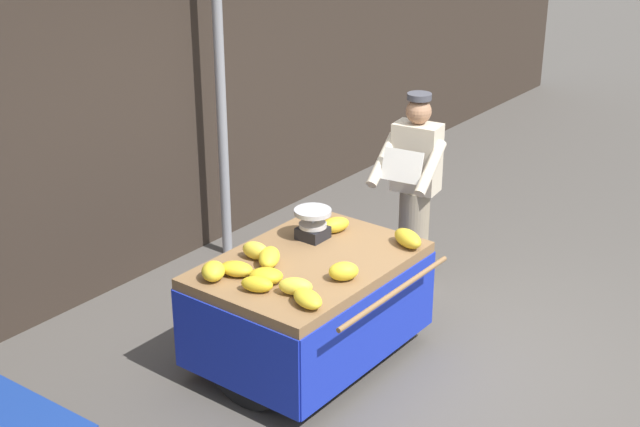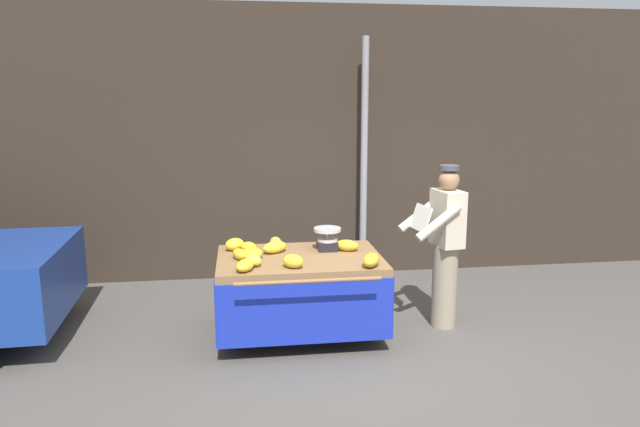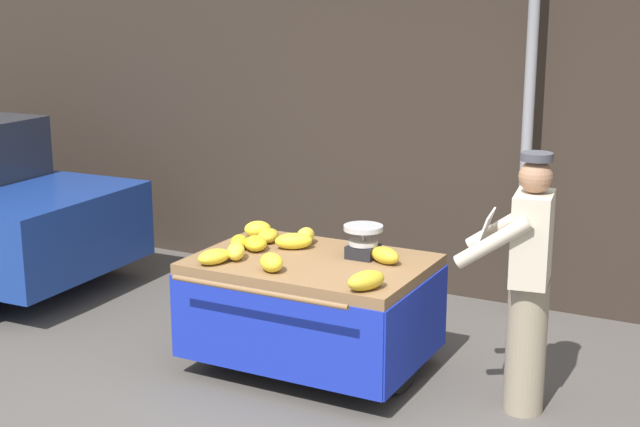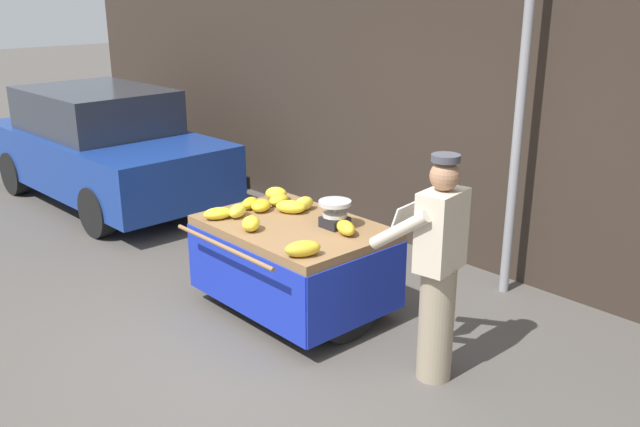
{
  "view_description": "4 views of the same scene",
  "coord_description": "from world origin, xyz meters",
  "px_view_note": "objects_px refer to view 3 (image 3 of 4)",
  "views": [
    {
      "loc": [
        -5.07,
        -2.98,
        3.66
      ],
      "look_at": [
        -0.34,
        0.65,
        1.14
      ],
      "focal_mm": 50.97,
      "sensor_mm": 36.0,
      "label": 1
    },
    {
      "loc": [
        -1.06,
        -4.91,
        2.4
      ],
      "look_at": [
        -0.27,
        0.78,
        1.24
      ],
      "focal_mm": 32.63,
      "sensor_mm": 36.0,
      "label": 2
    },
    {
      "loc": [
        2.4,
        -4.78,
        2.68
      ],
      "look_at": [
        -0.38,
        0.55,
        1.2
      ],
      "focal_mm": 50.97,
      "sensor_mm": 36.0,
      "label": 3
    },
    {
      "loc": [
        3.82,
        -2.98,
        2.8
      ],
      "look_at": [
        -0.04,
        0.53,
        1.06
      ],
      "focal_mm": 38.56,
      "sensor_mm": 36.0,
      "label": 4
    }
  ],
  "objects_px": {
    "banana_bunch_8": "(268,236)",
    "banana_bunch_10": "(256,243)",
    "banana_cart": "(311,289)",
    "banana_bunch_7": "(214,257)",
    "street_pole": "(527,133)",
    "weighing_scale": "(363,241)",
    "banana_bunch_2": "(239,242)",
    "vendor_person": "(527,283)",
    "banana_bunch_1": "(258,229)",
    "banana_bunch_9": "(236,251)",
    "banana_bunch_4": "(366,280)",
    "banana_bunch_5": "(272,262)",
    "banana_bunch_0": "(294,241)",
    "banana_bunch_6": "(305,236)",
    "banana_bunch_3": "(385,255)"
  },
  "relations": [
    {
      "from": "banana_bunch_1",
      "to": "banana_bunch_10",
      "type": "xyz_separation_m",
      "value": [
        0.18,
        -0.32,
        -0.01
      ]
    },
    {
      "from": "banana_bunch_8",
      "to": "weighing_scale",
      "type": "bearing_deg",
      "value": -2.78
    },
    {
      "from": "banana_bunch_2",
      "to": "vendor_person",
      "type": "xyz_separation_m",
      "value": [
        2.11,
        0.09,
        -0.02
      ]
    },
    {
      "from": "banana_bunch_9",
      "to": "banana_bunch_8",
      "type": "bearing_deg",
      "value": 93.46
    },
    {
      "from": "banana_bunch_2",
      "to": "weighing_scale",
      "type": "bearing_deg",
      "value": 14.32
    },
    {
      "from": "banana_bunch_5",
      "to": "vendor_person",
      "type": "height_order",
      "value": "vendor_person"
    },
    {
      "from": "vendor_person",
      "to": "banana_bunch_10",
      "type": "bearing_deg",
      "value": -178.27
    },
    {
      "from": "street_pole",
      "to": "vendor_person",
      "type": "bearing_deg",
      "value": -73.85
    },
    {
      "from": "banana_bunch_4",
      "to": "banana_bunch_9",
      "type": "relative_size",
      "value": 1.24
    },
    {
      "from": "banana_bunch_6",
      "to": "vendor_person",
      "type": "xyz_separation_m",
      "value": [
        1.74,
        -0.25,
        -0.03
      ]
    },
    {
      "from": "banana_bunch_0",
      "to": "banana_bunch_2",
      "type": "bearing_deg",
      "value": -151.15
    },
    {
      "from": "banana_cart",
      "to": "banana_bunch_2",
      "type": "relative_size",
      "value": 7.49
    },
    {
      "from": "vendor_person",
      "to": "banana_cart",
      "type": "bearing_deg",
      "value": -177.52
    },
    {
      "from": "banana_bunch_1",
      "to": "banana_bunch_2",
      "type": "xyz_separation_m",
      "value": [
        0.05,
        -0.35,
        -0.01
      ]
    },
    {
      "from": "banana_cart",
      "to": "banana_bunch_2",
      "type": "height_order",
      "value": "banana_bunch_2"
    },
    {
      "from": "banana_bunch_10",
      "to": "banana_bunch_6",
      "type": "bearing_deg",
      "value": 51.42
    },
    {
      "from": "banana_bunch_8",
      "to": "banana_bunch_10",
      "type": "relative_size",
      "value": 1.03
    },
    {
      "from": "street_pole",
      "to": "banana_bunch_10",
      "type": "bearing_deg",
      "value": -129.92
    },
    {
      "from": "banana_bunch_1",
      "to": "banana_bunch_9",
      "type": "relative_size",
      "value": 0.9
    },
    {
      "from": "banana_bunch_1",
      "to": "banana_bunch_6",
      "type": "height_order",
      "value": "same"
    },
    {
      "from": "banana_bunch_5",
      "to": "street_pole",
      "type": "bearing_deg",
      "value": 62.5
    },
    {
      "from": "banana_bunch_0",
      "to": "banana_bunch_7",
      "type": "relative_size",
      "value": 1.09
    },
    {
      "from": "banana_bunch_1",
      "to": "banana_bunch_6",
      "type": "relative_size",
      "value": 0.97
    },
    {
      "from": "banana_bunch_0",
      "to": "weighing_scale",
      "type": "bearing_deg",
      "value": 3.63
    },
    {
      "from": "banana_cart",
      "to": "banana_bunch_7",
      "type": "bearing_deg",
      "value": -142.55
    },
    {
      "from": "banana_bunch_4",
      "to": "banana_bunch_10",
      "type": "distance_m",
      "value": 1.17
    },
    {
      "from": "banana_bunch_0",
      "to": "banana_bunch_8",
      "type": "height_order",
      "value": "banana_bunch_0"
    },
    {
      "from": "banana_bunch_8",
      "to": "banana_bunch_7",
      "type": "bearing_deg",
      "value": -93.96
    },
    {
      "from": "banana_bunch_3",
      "to": "banana_bunch_10",
      "type": "height_order",
      "value": "banana_bunch_3"
    },
    {
      "from": "banana_bunch_0",
      "to": "banana_bunch_1",
      "type": "xyz_separation_m",
      "value": [
        -0.4,
        0.16,
        0.0
      ]
    },
    {
      "from": "weighing_scale",
      "to": "banana_bunch_1",
      "type": "xyz_separation_m",
      "value": [
        -0.95,
        0.12,
        -0.05
      ]
    },
    {
      "from": "banana_bunch_4",
      "to": "banana_bunch_5",
      "type": "relative_size",
      "value": 1.36
    },
    {
      "from": "street_pole",
      "to": "weighing_scale",
      "type": "bearing_deg",
      "value": -114.42
    },
    {
      "from": "banana_cart",
      "to": "vendor_person",
      "type": "xyz_separation_m",
      "value": [
        1.52,
        0.07,
        0.26
      ]
    },
    {
      "from": "banana_bunch_0",
      "to": "banana_bunch_9",
      "type": "height_order",
      "value": "banana_bunch_0"
    },
    {
      "from": "banana_bunch_6",
      "to": "banana_bunch_10",
      "type": "bearing_deg",
      "value": -128.58
    },
    {
      "from": "street_pole",
      "to": "banana_bunch_7",
      "type": "distance_m",
      "value": 2.78
    },
    {
      "from": "weighing_scale",
      "to": "banana_bunch_8",
      "type": "bearing_deg",
      "value": 177.22
    },
    {
      "from": "weighing_scale",
      "to": "banana_bunch_3",
      "type": "relative_size",
      "value": 1.14
    },
    {
      "from": "banana_bunch_3",
      "to": "banana_bunch_5",
      "type": "distance_m",
      "value": 0.8
    },
    {
      "from": "weighing_scale",
      "to": "banana_bunch_0",
      "type": "xyz_separation_m",
      "value": [
        -0.54,
        -0.03,
        -0.06
      ]
    },
    {
      "from": "street_pole",
      "to": "banana_bunch_9",
      "type": "xyz_separation_m",
      "value": [
        -1.49,
        -2.03,
        -0.67
      ]
    },
    {
      "from": "banana_bunch_6",
      "to": "banana_bunch_8",
      "type": "height_order",
      "value": "banana_bunch_6"
    },
    {
      "from": "weighing_scale",
      "to": "banana_bunch_1",
      "type": "relative_size",
      "value": 1.36
    },
    {
      "from": "banana_bunch_1",
      "to": "banana_bunch_8",
      "type": "bearing_deg",
      "value": -29.88
    },
    {
      "from": "weighing_scale",
      "to": "banana_bunch_4",
      "type": "distance_m",
      "value": 0.71
    },
    {
      "from": "banana_bunch_0",
      "to": "banana_bunch_2",
      "type": "xyz_separation_m",
      "value": [
        -0.35,
        -0.19,
        -0.01
      ]
    },
    {
      "from": "banana_bunch_5",
      "to": "banana_bunch_9",
      "type": "relative_size",
      "value": 0.91
    },
    {
      "from": "banana_cart",
      "to": "banana_bunch_4",
      "type": "relative_size",
      "value": 5.83
    },
    {
      "from": "banana_bunch_3",
      "to": "vendor_person",
      "type": "xyz_separation_m",
      "value": [
        1.02,
        -0.08,
        -0.02
      ]
    }
  ]
}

